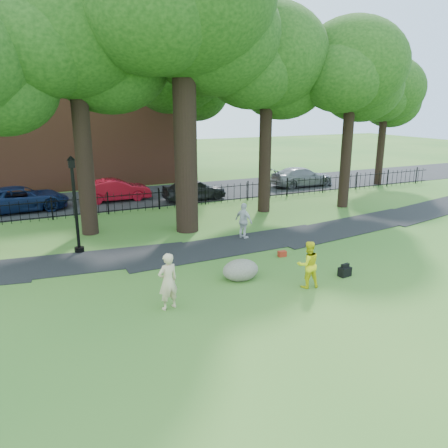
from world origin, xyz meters
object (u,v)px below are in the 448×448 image
woman (168,281)px  lamppost (75,206)px  big_tree (184,10)px  boulder (241,269)px  man (308,264)px  red_sedan (116,190)px

woman → lamppost: 7.03m
big_tree → woman: (-3.59, -7.97, -9.24)m
woman → boulder: bearing=-172.8°
big_tree → lamppost: (-5.47, -1.29, -8.12)m
lamppost → woman: bearing=-74.9°
woman → lamppost: (-1.88, 6.68, 1.11)m
woman → boulder: 3.36m
man → boulder: man is taller
man → boulder: 2.43m
big_tree → red_sedan: big_tree is taller
big_tree → red_sedan: size_ratio=3.30×
big_tree → boulder: 11.88m
man → lamppost: lamppost is taller
red_sedan → woman: bearing=174.6°
man → red_sedan: (-3.32, 16.65, -0.11)m
boulder → red_sedan: bearing=95.8°
boulder → lamppost: lamppost is taller
red_sedan → man: bearing=-168.6°
big_tree → man: 12.59m
boulder → big_tree: bearing=85.9°
man → lamppost: 9.86m
boulder → red_sedan: size_ratio=0.31×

